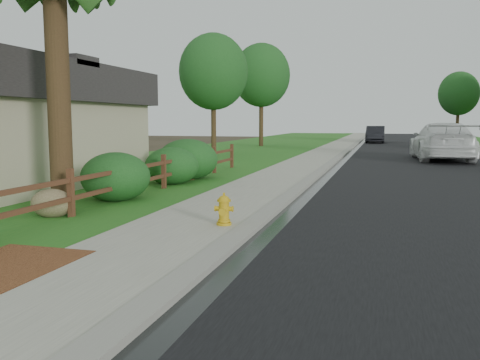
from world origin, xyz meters
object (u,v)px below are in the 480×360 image
(white_suv, at_px, (442,142))
(dark_car_mid, at_px, (443,138))
(ranch_fence, at_px, (146,174))
(fire_hydrant, at_px, (224,210))

(white_suv, xyz_separation_m, dark_car_mid, (1.39, 12.83, -0.18))
(ranch_fence, relative_size, fire_hydrant, 26.76)
(fire_hydrant, bearing_deg, white_suv, 73.34)
(ranch_fence, bearing_deg, dark_car_mid, 69.48)
(ranch_fence, xyz_separation_m, fire_hydrant, (3.50, -3.73, -0.23))
(ranch_fence, height_order, fire_hydrant, ranch_fence)
(ranch_fence, xyz_separation_m, dark_car_mid, (10.80, 28.85, 0.21))
(dark_car_mid, bearing_deg, white_suv, 73.42)
(fire_hydrant, bearing_deg, dark_car_mid, 77.37)
(fire_hydrant, relative_size, dark_car_mid, 0.13)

